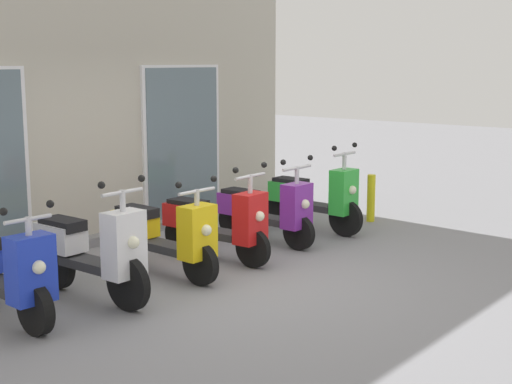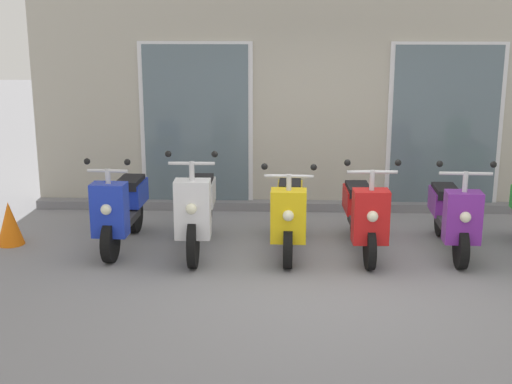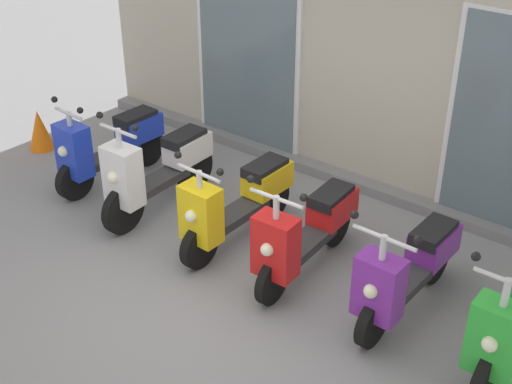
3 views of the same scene
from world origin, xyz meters
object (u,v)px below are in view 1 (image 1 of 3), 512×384
scooter_white (92,250)px  scooter_green (315,197)px  scooter_yellow (165,234)px  scooter_red (217,222)px  scooter_purple (266,210)px  curb_bollard (371,198)px  scooter_blue (3,272)px

scooter_white → scooter_green: size_ratio=1.05×
scooter_yellow → scooter_red: (0.84, -0.02, 0.00)m
scooter_purple → curb_bollard: bearing=-10.7°
scooter_purple → scooter_blue: bearing=179.5°
scooter_blue → scooter_green: scooter_green is taller
scooter_white → scooter_red: 1.89m
scooter_blue → curb_bollard: 5.87m
scooter_blue → scooter_white: (0.91, -0.13, 0.04)m
scooter_yellow → curb_bollard: size_ratio=2.29×
scooter_white → scooter_purple: (2.91, 0.10, -0.06)m
scooter_blue → curb_bollard: size_ratio=2.20×
scooter_white → scooter_red: size_ratio=1.03×
scooter_blue → scooter_red: bearing=-1.9°
scooter_yellow → curb_bollard: (3.90, -0.34, -0.12)m
scooter_yellow → scooter_red: scooter_red is taller
scooter_white → scooter_yellow: bearing=3.0°
scooter_yellow → curb_bollard: 3.92m
scooter_white → scooter_red: (1.89, 0.04, -0.04)m
scooter_white → scooter_purple: bearing=1.9°
scooter_yellow → scooter_purple: 1.86m
scooter_white → scooter_yellow: size_ratio=1.02×
scooter_red → curb_bollard: bearing=-6.1°
scooter_blue → scooter_green: size_ratio=0.98×
scooter_yellow → curb_bollard: bearing=-5.0°
scooter_blue → scooter_purple: bearing=-0.5°
scooter_yellow → scooter_green: size_ratio=1.02×
scooter_purple → scooter_green: size_ratio=1.00×
scooter_blue → scooter_purple: (3.81, -0.04, -0.02)m
scooter_white → scooter_red: bearing=1.1°
scooter_white → curb_bollard: scooter_white is taller
scooter_purple → scooter_green: (0.98, -0.10, 0.04)m
curb_bollard → scooter_yellow: bearing=175.0°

